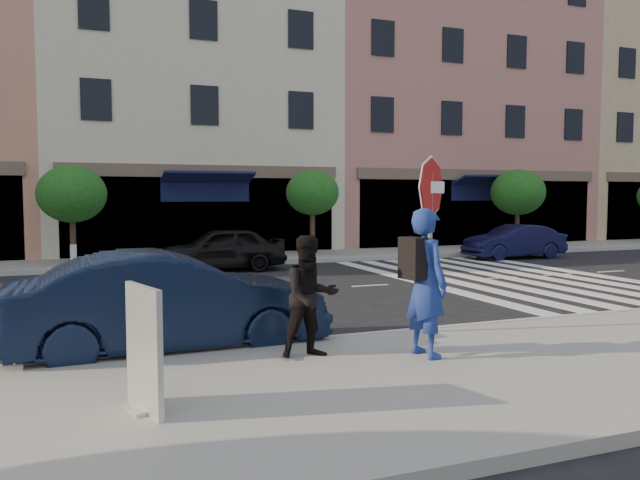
{
  "coord_description": "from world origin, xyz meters",
  "views": [
    {
      "loc": [
        -4.86,
        -10.09,
        2.29
      ],
      "look_at": [
        -0.39,
        1.36,
        1.4
      ],
      "focal_mm": 35.0,
      "sensor_mm": 36.0,
      "label": 1
    }
  ],
  "objects": [
    {
      "name": "sidewalk_near",
      "position": [
        0.0,
        -3.75,
        0.07
      ],
      "size": [
        60.0,
        4.5,
        0.15
      ],
      "primitive_type": "cube",
      "color": "gray",
      "rests_on": "ground"
    },
    {
      "name": "street_tree_ea",
      "position": [
        12.0,
        10.8,
        2.39
      ],
      "size": [
        2.2,
        2.2,
        3.19
      ],
      "color": "#473323",
      "rests_on": "sidewalk_far"
    },
    {
      "name": "car_near_mid",
      "position": [
        -3.65,
        -1.0,
        0.74
      ],
      "size": [
        4.53,
        1.7,
        1.48
      ],
      "primitive_type": "imported",
      "rotation": [
        0.0,
        0.0,
        1.6
      ],
      "color": "black",
      "rests_on": "ground"
    },
    {
      "name": "building_east_far",
      "position": [
        24.0,
        17.0,
        6.0
      ],
      "size": [
        12.0,
        9.0,
        12.0
      ],
      "primitive_type": "cube",
      "color": "#D2B687",
      "rests_on": "ground"
    },
    {
      "name": "car_far_right",
      "position": [
        9.84,
        8.27,
        0.61
      ],
      "size": [
        3.73,
        1.38,
        1.22
      ],
      "primitive_type": "imported",
      "rotation": [
        0.0,
        0.0,
        -1.6
      ],
      "color": "black",
      "rests_on": "ground"
    },
    {
      "name": "building_east_mid",
      "position": [
        11.5,
        17.0,
        6.5
      ],
      "size": [
        13.0,
        9.0,
        13.0
      ],
      "primitive_type": "cube",
      "color": "#AD7466",
      "rests_on": "ground"
    },
    {
      "name": "street_tree_c",
      "position": [
        3.0,
        10.8,
        2.36
      ],
      "size": [
        1.9,
        1.9,
        3.04
      ],
      "color": "#473323",
      "rests_on": "sidewalk_far"
    },
    {
      "name": "building_centre",
      "position": [
        -0.5,
        17.0,
        5.5
      ],
      "size": [
        11.0,
        9.0,
        11.0
      ],
      "primitive_type": "cube",
      "color": "beige",
      "rests_on": "ground"
    },
    {
      "name": "walker",
      "position": [
        -2.03,
        -2.5,
        0.96
      ],
      "size": [
        0.81,
        0.64,
        1.61
      ],
      "primitive_type": "imported",
      "rotation": [
        0.0,
        0.0,
        0.04
      ],
      "color": "black",
      "rests_on": "sidewalk_near"
    },
    {
      "name": "sidewalk_far",
      "position": [
        0.0,
        11.0,
        0.07
      ],
      "size": [
        60.0,
        3.0,
        0.15
      ],
      "primitive_type": "cube",
      "color": "gray",
      "rests_on": "ground"
    },
    {
      "name": "stop_sign",
      "position": [
        0.23,
        -1.76,
        2.13
      ],
      "size": [
        0.94,
        0.28,
        2.74
      ],
      "rotation": [
        0.0,
        0.0,
        0.26
      ],
      "color": "gray",
      "rests_on": "sidewalk_near"
    },
    {
      "name": "photographer",
      "position": [
        -0.59,
        -3.0,
        1.13
      ],
      "size": [
        0.58,
        0.78,
        1.97
      ],
      "primitive_type": "imported",
      "rotation": [
        0.0,
        0.0,
        1.73
      ],
      "color": "navy",
      "rests_on": "sidewalk_near"
    },
    {
      "name": "street_tree_wb",
      "position": [
        -5.0,
        10.8,
        2.31
      ],
      "size": [
        2.1,
        2.1,
        3.06
      ],
      "color": "#473323",
      "rests_on": "sidewalk_far"
    },
    {
      "name": "car_far_mid",
      "position": [
        -0.85,
        8.48,
        0.67
      ],
      "size": [
        4.02,
        1.86,
        1.33
      ],
      "primitive_type": "imported",
      "rotation": [
        0.0,
        0.0,
        -1.65
      ],
      "color": "black",
      "rests_on": "ground"
    },
    {
      "name": "ground",
      "position": [
        0.0,
        0.0,
        0.0
      ],
      "size": [
        120.0,
        120.0,
        0.0
      ],
      "primitive_type": "plane",
      "color": "black",
      "rests_on": "ground"
    },
    {
      "name": "poster_board",
      "position": [
        -4.28,
        -3.84,
        0.76
      ],
      "size": [
        0.36,
        0.81,
        1.26
      ],
      "rotation": [
        0.0,
        0.0,
        0.27
      ],
      "color": "beige",
      "rests_on": "sidewalk_near"
    }
  ]
}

